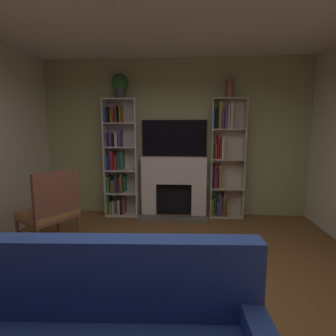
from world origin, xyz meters
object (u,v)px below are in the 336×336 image
object	(u,v)px
armchair	(51,209)
vase_with_flowers	(230,89)
fireplace	(174,185)
tv	(174,138)
bookshelf_left	(119,161)
bookshelf_right	(224,158)
potted_plant	(120,84)

from	to	relation	value
armchair	vase_with_flowers	bearing A→B (deg)	29.27
fireplace	vase_with_flowers	xyz separation A→B (m)	(0.97, -0.03, 1.73)
tv	bookshelf_left	xyz separation A→B (m)	(-1.04, -0.10, -0.43)
tv	bookshelf_right	bearing A→B (deg)	-4.43
bookshelf_left	fireplace	bearing A→B (deg)	0.48
bookshelf_left	vase_with_flowers	size ratio (longest dim) A/B	4.44
armchair	fireplace	bearing A→B (deg)	42.61
bookshelf_right	potted_plant	size ratio (longest dim) A/B	4.88
tv	potted_plant	bearing A→B (deg)	-172.97
armchair	bookshelf_left	bearing A→B (deg)	68.72
tv	vase_with_flowers	world-z (taller)	vase_with_flowers
armchair	bookshelf_right	bearing A→B (deg)	30.72
bookshelf_left	armchair	world-z (taller)	bookshelf_left
fireplace	bookshelf_left	world-z (taller)	bookshelf_left
bookshelf_left	bookshelf_right	world-z (taller)	same
fireplace	bookshelf_left	bearing A→B (deg)	-179.52
fireplace	armchair	size ratio (longest dim) A/B	1.20
fireplace	vase_with_flowers	size ratio (longest dim) A/B	2.67
bookshelf_left	armchair	size ratio (longest dim) A/B	2.00
bookshelf_left	vase_with_flowers	distance (m)	2.39
vase_with_flowers	armchair	world-z (taller)	vase_with_flowers
potted_plant	fireplace	bearing A→B (deg)	1.93
vase_with_flowers	armchair	bearing A→B (deg)	-150.73
bookshelf_right	armchair	xyz separation A→B (m)	(-2.52, -1.50, -0.55)
bookshelf_right	vase_with_flowers	xyz separation A→B (m)	(0.06, -0.05, 1.22)
potted_plant	vase_with_flowers	distance (m)	1.95
potted_plant	bookshelf_left	bearing A→B (deg)	158.98
bookshelf_left	potted_plant	xyz separation A→B (m)	(0.06, -0.02, 1.40)
bookshelf_right	armchair	size ratio (longest dim) A/B	2.00
fireplace	vase_with_flowers	world-z (taller)	vase_with_flowers
tv	vase_with_flowers	distance (m)	1.31
potted_plant	armchair	bearing A→B (deg)	-113.72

